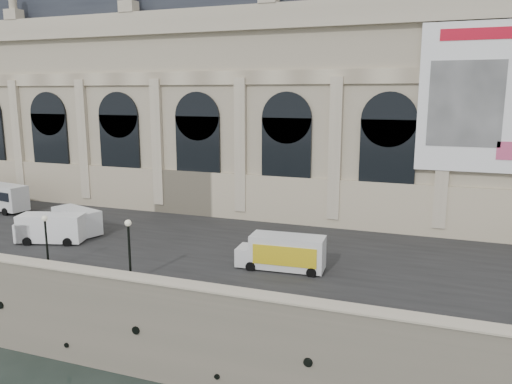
{
  "coord_description": "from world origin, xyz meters",
  "views": [
    {
      "loc": [
        20.41,
        -26.72,
        19.37
      ],
      "look_at": [
        2.66,
        22.0,
        9.14
      ],
      "focal_mm": 35.0,
      "sensor_mm": 36.0,
      "label": 1
    }
  ],
  "objects_px": {
    "van_b": "(48,228)",
    "lamp_left": "(47,243)",
    "van_c": "(75,221)",
    "lamp_right": "(129,252)",
    "box_truck": "(282,253)"
  },
  "relations": [
    {
      "from": "box_truck",
      "to": "lamp_left",
      "type": "bearing_deg",
      "value": -159.85
    },
    {
      "from": "van_c",
      "to": "lamp_left",
      "type": "bearing_deg",
      "value": -61.34
    },
    {
      "from": "lamp_right",
      "to": "van_c",
      "type": "bearing_deg",
      "value": 143.62
    },
    {
      "from": "van_b",
      "to": "lamp_right",
      "type": "xyz_separation_m",
      "value": [
        12.67,
        -5.81,
        0.97
      ]
    },
    {
      "from": "van_c",
      "to": "lamp_right",
      "type": "xyz_separation_m",
      "value": [
        12.47,
        -9.19,
        1.05
      ]
    },
    {
      "from": "box_truck",
      "to": "van_b",
      "type": "bearing_deg",
      "value": -178.73
    },
    {
      "from": "van_c",
      "to": "lamp_right",
      "type": "height_order",
      "value": "lamp_right"
    },
    {
      "from": "van_b",
      "to": "box_truck",
      "type": "distance_m",
      "value": 22.15
    },
    {
      "from": "van_b",
      "to": "lamp_left",
      "type": "bearing_deg",
      "value": -47.93
    },
    {
      "from": "van_c",
      "to": "lamp_left",
      "type": "relative_size",
      "value": 1.39
    },
    {
      "from": "lamp_left",
      "to": "van_b",
      "type": "bearing_deg",
      "value": 132.07
    },
    {
      "from": "van_c",
      "to": "lamp_left",
      "type": "distance_m",
      "value": 10.41
    },
    {
      "from": "van_b",
      "to": "van_c",
      "type": "bearing_deg",
      "value": 86.61
    },
    {
      "from": "van_c",
      "to": "box_truck",
      "type": "distance_m",
      "value": 22.13
    },
    {
      "from": "van_b",
      "to": "van_c",
      "type": "relative_size",
      "value": 1.06
    }
  ]
}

